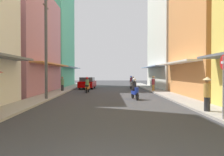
{
  "coord_description": "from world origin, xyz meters",
  "views": [
    {
      "loc": [
        -0.05,
        -3.72,
        1.91
      ],
      "look_at": [
        0.26,
        19.67,
        1.46
      ],
      "focal_mm": 36.73,
      "sensor_mm": 36.0,
      "label": 1
    }
  ],
  "objects": [
    {
      "name": "building_right_mid",
      "position": [
        8.99,
        15.0,
        7.84
      ],
      "size": [
        7.05,
        9.02,
        15.7
      ],
      "color": "#D88C4C",
      "rests_on": "ground"
    },
    {
      "name": "parked_car",
      "position": [
        -2.76,
        24.92,
        0.74
      ],
      "size": [
        2.01,
        4.2,
        1.45
      ],
      "color": "#8C0000",
      "rests_on": "ground"
    },
    {
      "name": "building_left_mid",
      "position": [
        -8.99,
        18.68,
        4.93
      ],
      "size": [
        7.05,
        11.75,
        9.88
      ],
      "color": "#B7727F",
      "rests_on": "ground"
    },
    {
      "name": "building_left_far",
      "position": [
        -8.99,
        30.42,
        8.95
      ],
      "size": [
        7.05,
        10.88,
        17.91
      ],
      "color": "#4CB28C",
      "rests_on": "ground"
    },
    {
      "name": "street_sign_no_entry",
      "position": [
        4.43,
        5.15,
        1.72
      ],
      "size": [
        0.07,
        0.6,
        2.65
      ],
      "color": "gray",
      "rests_on": "ground"
    },
    {
      "name": "pedestrian_far",
      "position": [
        4.62,
        7.08,
        0.99
      ],
      "size": [
        0.44,
        0.44,
        1.76
      ],
      "color": "#262628",
      "rests_on": "ground"
    },
    {
      "name": "pedestrian_crossing",
      "position": [
        4.64,
        20.42,
        0.94
      ],
      "size": [
        0.44,
        0.44,
        1.68
      ],
      "color": "#BF8C3F",
      "rests_on": "ground"
    },
    {
      "name": "pedestrian_midway",
      "position": [
        -4.9,
        20.11,
        0.79
      ],
      "size": [
        0.34,
        0.34,
        1.59
      ],
      "color": "#262628",
      "rests_on": "ground"
    },
    {
      "name": "utility_pole",
      "position": [
        -4.53,
        12.63,
        3.71
      ],
      "size": [
        0.2,
        1.2,
        7.26
      ],
      "color": "#4C4C4F",
      "rests_on": "ground"
    },
    {
      "name": "motorbike_orange",
      "position": [
        -2.2,
        19.05,
        0.7
      ],
      "size": [
        0.55,
        1.81,
        1.58
      ],
      "color": "black",
      "rests_on": "ground"
    },
    {
      "name": "motorbike_maroon",
      "position": [
        3.12,
        29.16,
        0.7
      ],
      "size": [
        0.55,
        1.81,
        1.58
      ],
      "color": "black",
      "rests_on": "ground"
    },
    {
      "name": "building_right_far",
      "position": [
        8.99,
        26.28,
        8.91
      ],
      "size": [
        7.05,
        11.86,
        17.84
      ],
      "color": "silver",
      "rests_on": "ground"
    },
    {
      "name": "sidewalk_right",
      "position": [
        5.14,
        15.93,
        0.06
      ],
      "size": [
        1.72,
        47.86,
        0.12
      ],
      "primitive_type": "cube",
      "color": "#9E9991",
      "rests_on": "ground"
    },
    {
      "name": "motorbike_blue",
      "position": [
        1.85,
        13.13,
        0.7
      ],
      "size": [
        0.57,
        1.8,
        1.58
      ],
      "color": "black",
      "rests_on": "ground"
    },
    {
      "name": "ground_plane",
      "position": [
        0.0,
        15.93,
        0.0
      ],
      "size": [
        87.7,
        87.7,
        0.0
      ],
      "primitive_type": "plane",
      "color": "#38383A"
    },
    {
      "name": "sidewalk_left",
      "position": [
        -5.14,
        15.93,
        0.06
      ],
      "size": [
        1.72,
        47.86,
        0.12
      ],
      "primitive_type": "cube",
      "color": "#ADA89E",
      "rests_on": "ground"
    },
    {
      "name": "motorbike_white",
      "position": [
        2.79,
        23.69,
        0.7
      ],
      "size": [
        0.61,
        1.79,
        1.58
      ],
      "color": "black",
      "rests_on": "ground"
    }
  ]
}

